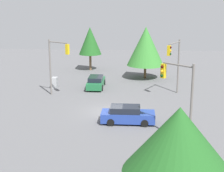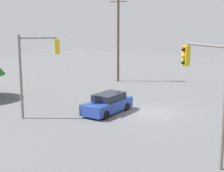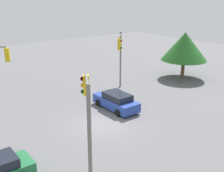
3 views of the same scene
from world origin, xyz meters
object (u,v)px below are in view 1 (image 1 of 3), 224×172
Objects in this scene: sedan_green at (96,82)px; traffic_signal_cross at (179,88)px; traffic_signal_aux at (175,59)px; electrical_cabinet at (55,83)px; traffic_signal_main at (57,59)px; sedan_blue at (127,115)px.

traffic_signal_cross is at bearing -62.56° from sedan_green.
electrical_cabinet is at bearing -70.39° from traffic_signal_aux.
traffic_signal_cross is 12.53m from traffic_signal_aux.
electrical_cabinet is (-3.29, -1.18, -3.45)m from traffic_signal_main.
traffic_signal_main is at bearing 19.74° from electrical_cabinet.
sedan_green is at bearing -19.89° from traffic_signal_cross.
sedan_green reaches higher than electrical_cabinet.
traffic_signal_cross is 19.58m from electrical_cabinet.
traffic_signal_cross is at bearing 47.28° from sedan_blue.
sedan_blue is 0.76× the size of traffic_signal_cross.
sedan_green is 3.50× the size of electrical_cabinet.
traffic_signal_main is 16.08m from traffic_signal_cross.
traffic_signal_cross is (15.11, 7.84, 3.32)m from sedan_green.
traffic_signal_aux reaches higher than sedan_blue.
traffic_signal_aux is at bearing -51.69° from traffic_signal_cross.
sedan_blue is 3.48× the size of electrical_cabinet.
traffic_signal_aux is 14.17m from electrical_cabinet.
traffic_signal_main is 4.69× the size of electrical_cabinet.
traffic_signal_main is 12.48m from traffic_signal_aux.
sedan_green is at bearing -160.71° from sedan_blue.
traffic_signal_cross is at bearing 40.96° from electrical_cabinet.
traffic_signal_aux is at bearing 81.33° from electrical_cabinet.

